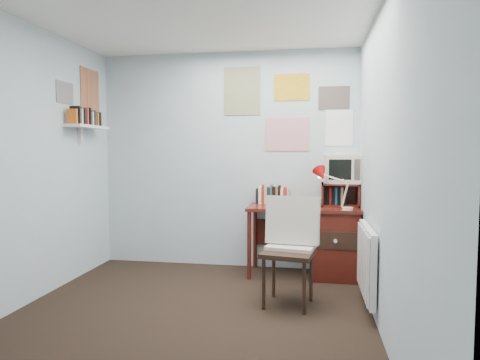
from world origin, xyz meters
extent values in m
plane|color=black|center=(0.00, 0.00, 0.00)|extent=(3.50, 3.50, 0.00)
cube|color=silver|center=(0.00, 1.75, 1.25)|extent=(3.00, 0.02, 2.50)
cube|color=silver|center=(-1.50, 0.00, 1.25)|extent=(0.02, 3.50, 2.50)
cube|color=silver|center=(1.50, 0.00, 1.25)|extent=(0.02, 3.50, 2.50)
cube|color=#511912|center=(0.90, 1.48, 0.74)|extent=(1.20, 0.55, 0.03)
cube|color=#511912|center=(1.23, 1.48, 0.36)|extent=(0.50, 0.50, 0.72)
cylinder|color=#511912|center=(0.34, 1.24, 0.36)|extent=(0.04, 0.04, 0.72)
cylinder|color=#511912|center=(0.34, 1.71, 0.36)|extent=(0.04, 0.04, 0.72)
cube|color=#511912|center=(0.65, 1.73, 0.42)|extent=(0.64, 0.02, 0.30)
cube|color=black|center=(0.79, 0.54, 0.47)|extent=(0.55, 0.53, 0.93)
cube|color=#A90B0C|center=(1.35, 1.26, 0.96)|extent=(0.28, 0.24, 0.39)
cube|color=#511912|center=(1.29, 1.59, 0.89)|extent=(0.40, 0.30, 0.25)
cube|color=beige|center=(1.31, 1.61, 1.18)|extent=(0.37, 0.35, 0.34)
cube|color=#511912|center=(0.66, 1.66, 0.87)|extent=(0.60, 0.14, 0.22)
cube|color=white|center=(1.46, 0.55, 0.42)|extent=(0.09, 0.80, 0.60)
cube|color=white|center=(-1.40, 1.10, 1.62)|extent=(0.20, 0.62, 0.24)
cube|color=white|center=(0.70, 1.74, 1.85)|extent=(1.20, 0.01, 0.90)
cube|color=white|center=(-1.49, 1.10, 2.00)|extent=(0.01, 0.70, 0.60)
camera|label=1|loc=(0.98, -3.17, 1.37)|focal=32.00mm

